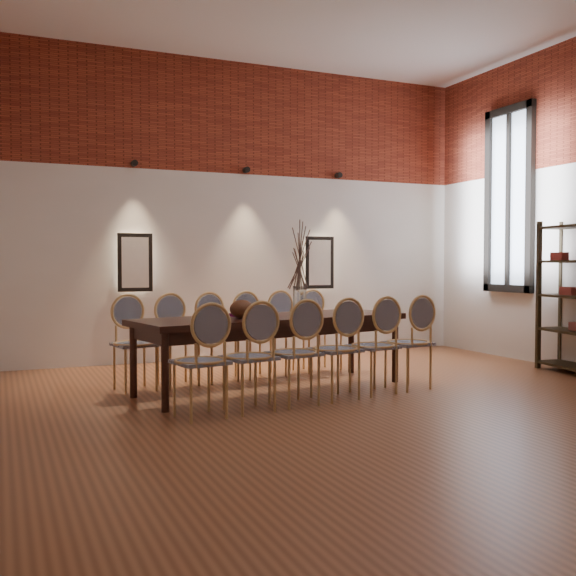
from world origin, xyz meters
name	(u,v)px	position (x,y,z in m)	size (l,w,h in m)	color
floor	(357,410)	(0.00, 0.00, -0.01)	(7.00, 7.00, 0.02)	#9B5B36
wall_back	(229,211)	(0.00, 3.55, 2.00)	(7.00, 0.10, 4.00)	silver
brick_band_back	(231,117)	(0.00, 3.48, 3.25)	(7.00, 0.02, 1.50)	maroon
niche_left	(135,262)	(-1.30, 3.45, 1.30)	(0.36, 0.06, 0.66)	#FFEAC6
niche_right	(319,263)	(1.30, 3.45, 1.30)	(0.36, 0.06, 0.66)	#FFEAC6
spot_fixture_left	(134,163)	(-1.30, 3.42, 2.55)	(0.08, 0.08, 0.10)	black
spot_fixture_mid	(246,170)	(0.20, 3.42, 2.55)	(0.08, 0.08, 0.10)	black
spot_fixture_right	(339,175)	(1.60, 3.42, 2.55)	(0.08, 0.08, 0.10)	black
window_glass	(510,200)	(3.46, 2.00, 2.15)	(0.02, 0.78, 2.38)	silver
window_frame	(509,199)	(3.44, 2.00, 2.15)	(0.08, 0.90, 2.50)	black
window_mullion	(509,199)	(3.44, 2.00, 2.15)	(0.06, 0.06, 2.40)	black
dining_table	(272,353)	(-0.34, 1.16, 0.38)	(2.84, 0.91, 0.75)	#351810
chair_near_a	(200,362)	(-1.37, 0.22, 0.47)	(0.44, 0.44, 0.94)	tan
chair_near_b	(249,357)	(-0.90, 0.31, 0.47)	(0.44, 0.44, 0.94)	tan
chair_near_c	(294,353)	(-0.43, 0.39, 0.47)	(0.44, 0.44, 0.94)	tan
chair_near_d	(335,349)	(0.03, 0.48, 0.47)	(0.44, 0.44, 0.94)	tan
chair_near_e	(373,346)	(0.50, 0.57, 0.47)	(0.44, 0.44, 0.94)	tan
chair_near_f	(408,343)	(0.96, 0.65, 0.47)	(0.44, 0.44, 0.94)	tan
chair_far_a	(135,344)	(-1.63, 1.67, 0.47)	(0.44, 0.44, 0.94)	tan
chair_far_b	(178,341)	(-1.17, 1.76, 0.47)	(0.44, 0.44, 0.94)	tan
chair_far_c	(218,338)	(-0.70, 1.84, 0.47)	(0.44, 0.44, 0.94)	tan
chair_far_d	(255,336)	(-0.24, 1.93, 0.47)	(0.44, 0.44, 0.94)	tan
chair_far_e	(290,333)	(0.23, 2.01, 0.47)	(0.44, 0.44, 0.94)	tan
chair_far_f	(322,331)	(0.69, 2.10, 0.47)	(0.44, 0.44, 0.94)	tan
vase	(300,300)	(0.00, 1.22, 0.90)	(0.14, 0.14, 0.30)	silver
dried_branches	(300,257)	(0.00, 1.22, 1.35)	(0.50, 0.50, 0.70)	brown
bowl	(242,309)	(-0.71, 1.04, 0.84)	(0.24, 0.24, 0.18)	brown
book	(244,315)	(-0.60, 1.26, 0.77)	(0.26, 0.18, 0.03)	#83126A
shelving_rack	(575,297)	(3.28, 0.68, 0.90)	(0.38, 1.00, 1.80)	black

